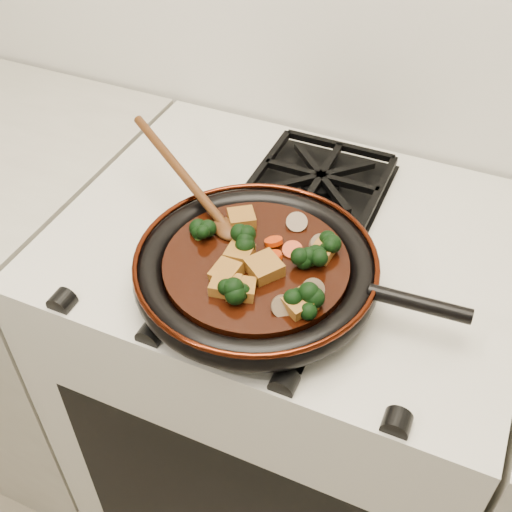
% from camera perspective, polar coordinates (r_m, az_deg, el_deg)
% --- Properties ---
extents(stove, '(0.76, 0.60, 0.90)m').
position_cam_1_polar(stove, '(1.40, 2.44, -11.98)').
color(stove, beige).
rests_on(stove, ground).
extents(burner_grate_front, '(0.23, 0.23, 0.03)m').
position_cam_1_polar(burner_grate_front, '(0.95, 0.09, -2.58)').
color(burner_grate_front, black).
rests_on(burner_grate_front, stove).
extents(burner_grate_back, '(0.23, 0.23, 0.03)m').
position_cam_1_polar(burner_grate_back, '(1.15, 5.76, 6.70)').
color(burner_grate_back, black).
rests_on(burner_grate_back, stove).
extents(skillet, '(0.48, 0.36, 0.05)m').
position_cam_1_polar(skillet, '(0.93, 0.12, -1.19)').
color(skillet, black).
rests_on(skillet, burner_grate_front).
extents(braising_sauce, '(0.27, 0.27, 0.02)m').
position_cam_1_polar(braising_sauce, '(0.93, 0.00, -0.94)').
color(braising_sauce, black).
rests_on(braising_sauce, skillet).
extents(tofu_cube_0, '(0.05, 0.05, 0.02)m').
position_cam_1_polar(tofu_cube_0, '(0.98, -1.28, 3.28)').
color(tofu_cube_0, '#936022').
rests_on(tofu_cube_0, braising_sauce).
extents(tofu_cube_1, '(0.03, 0.04, 0.02)m').
position_cam_1_polar(tofu_cube_1, '(0.93, 5.87, 0.30)').
color(tofu_cube_1, '#936022').
rests_on(tofu_cube_1, braising_sauce).
extents(tofu_cube_2, '(0.04, 0.04, 0.02)m').
position_cam_1_polar(tofu_cube_2, '(0.92, -1.47, 0.11)').
color(tofu_cube_2, '#936022').
rests_on(tofu_cube_2, braising_sauce).
extents(tofu_cube_3, '(0.05, 0.05, 0.03)m').
position_cam_1_polar(tofu_cube_3, '(0.86, 3.90, -4.28)').
color(tofu_cube_3, '#936022').
rests_on(tofu_cube_3, braising_sauce).
extents(tofu_cube_4, '(0.05, 0.05, 0.03)m').
position_cam_1_polar(tofu_cube_4, '(0.87, -1.32, -2.98)').
color(tofu_cube_4, '#936022').
rests_on(tofu_cube_4, braising_sauce).
extents(tofu_cube_5, '(0.06, 0.06, 0.03)m').
position_cam_1_polar(tofu_cube_5, '(0.90, 0.74, -1.09)').
color(tofu_cube_5, '#936022').
rests_on(tofu_cube_5, braising_sauce).
extents(tofu_cube_6, '(0.04, 0.04, 0.03)m').
position_cam_1_polar(tofu_cube_6, '(0.90, -2.66, -1.55)').
color(tofu_cube_6, '#936022').
rests_on(tofu_cube_6, braising_sauce).
extents(tofu_cube_7, '(0.05, 0.04, 0.02)m').
position_cam_1_polar(tofu_cube_7, '(0.88, -2.72, -2.69)').
color(tofu_cube_7, '#936022').
rests_on(tofu_cube_7, braising_sauce).
extents(broccoli_floret_0, '(0.09, 0.09, 0.06)m').
position_cam_1_polar(broccoli_floret_0, '(0.87, -2.01, -3.23)').
color(broccoli_floret_0, black).
rests_on(broccoli_floret_0, braising_sauce).
extents(broccoli_floret_1, '(0.06, 0.06, 0.06)m').
position_cam_1_polar(broccoli_floret_1, '(0.86, 4.10, -4.19)').
color(broccoli_floret_1, black).
rests_on(broccoli_floret_1, braising_sauce).
extents(broccoli_floret_2, '(0.07, 0.06, 0.06)m').
position_cam_1_polar(broccoli_floret_2, '(0.93, -1.29, 1.23)').
color(broccoli_floret_2, black).
rests_on(broccoli_floret_2, braising_sauce).
extents(broccoli_floret_3, '(0.09, 0.08, 0.07)m').
position_cam_1_polar(broccoli_floret_3, '(0.93, 6.51, 0.62)').
color(broccoli_floret_3, black).
rests_on(broccoli_floret_3, braising_sauce).
extents(broccoli_floret_4, '(0.08, 0.07, 0.06)m').
position_cam_1_polar(broccoli_floret_4, '(0.96, -5.17, 1.93)').
color(broccoli_floret_4, black).
rests_on(broccoli_floret_4, braising_sauce).
extents(broccoli_floret_5, '(0.08, 0.07, 0.06)m').
position_cam_1_polar(broccoli_floret_5, '(0.92, 4.96, -0.30)').
color(broccoli_floret_5, black).
rests_on(broccoli_floret_5, braising_sauce).
extents(carrot_coin_0, '(0.03, 0.03, 0.01)m').
position_cam_1_polar(carrot_coin_0, '(0.99, -1.64, 3.64)').
color(carrot_coin_0, '#BE2E05').
rests_on(carrot_coin_0, braising_sauce).
extents(carrot_coin_1, '(0.03, 0.03, 0.02)m').
position_cam_1_polar(carrot_coin_1, '(0.95, 1.57, 1.30)').
color(carrot_coin_1, '#BE2E05').
rests_on(carrot_coin_1, braising_sauce).
extents(carrot_coin_2, '(0.03, 0.03, 0.02)m').
position_cam_1_polar(carrot_coin_2, '(0.92, 1.53, -0.10)').
color(carrot_coin_2, '#BE2E05').
rests_on(carrot_coin_2, braising_sauce).
extents(carrot_coin_3, '(0.03, 0.03, 0.02)m').
position_cam_1_polar(carrot_coin_3, '(0.93, 3.26, 0.52)').
color(carrot_coin_3, '#BE2E05').
rests_on(carrot_coin_3, braising_sauce).
extents(mushroom_slice_0, '(0.04, 0.04, 0.03)m').
position_cam_1_polar(mushroom_slice_0, '(0.85, 2.41, -4.50)').
color(mushroom_slice_0, brown).
rests_on(mushroom_slice_0, braising_sauce).
extents(mushroom_slice_1, '(0.04, 0.04, 0.03)m').
position_cam_1_polar(mushroom_slice_1, '(0.88, 5.09, -2.98)').
color(mushroom_slice_1, brown).
rests_on(mushroom_slice_1, braising_sauce).
extents(mushroom_slice_2, '(0.04, 0.04, 0.02)m').
position_cam_1_polar(mushroom_slice_2, '(0.98, 3.64, 2.98)').
color(mushroom_slice_2, brown).
rests_on(mushroom_slice_2, braising_sauce).
extents(mushroom_slice_3, '(0.05, 0.05, 0.02)m').
position_cam_1_polar(mushroom_slice_3, '(0.94, 5.87, 0.87)').
color(mushroom_slice_3, brown).
rests_on(mushroom_slice_3, braising_sauce).
extents(wooden_spoon, '(0.16, 0.11, 0.28)m').
position_cam_1_polar(wooden_spoon, '(1.01, -5.15, 5.59)').
color(wooden_spoon, '#4B2810').
rests_on(wooden_spoon, braising_sauce).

